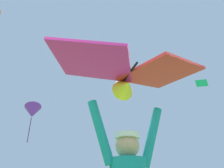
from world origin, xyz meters
TOP-DOWN VIEW (x-y plane):
  - held_stunt_kite at (0.26, -0.30)m, footprint 1.75×1.10m
  - distant_kite_teal_far_center at (6.86, 10.60)m, footprint 0.88×0.88m
  - distant_kite_green_overhead_distant at (-3.11, 26.51)m, footprint 0.79×0.80m
  - distant_kite_yellow_mid_right at (3.34, 20.11)m, footprint 0.73×0.74m
  - distant_kite_purple_high_left at (-4.86, 14.07)m, footprint 1.38×1.53m

SIDE VIEW (x-z plane):
  - held_stunt_kite at x=0.26m, z-range 2.07..2.47m
  - distant_kite_purple_high_left at x=-4.86m, z-range 5.62..8.61m
  - distant_kite_teal_far_center at x=6.86m, z-range 8.01..8.33m
  - distant_kite_yellow_mid_right at x=3.34m, z-range 16.22..17.03m
  - distant_kite_green_overhead_distant at x=-3.11m, z-range 18.01..18.18m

